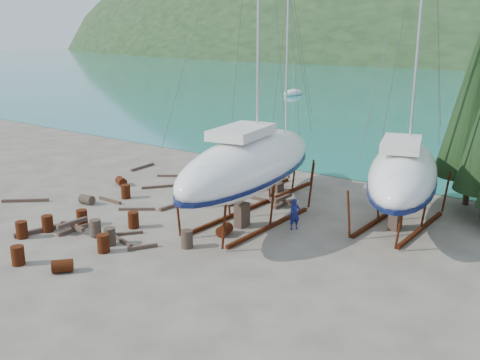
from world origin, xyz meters
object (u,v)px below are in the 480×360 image
Objects in this scene: small_sailboat_shore at (281,159)px; worker at (295,214)px; large_sailboat_far at (403,172)px; large_sailboat_near at (249,163)px.

small_sailboat_shore reaches higher than worker.
large_sailboat_far reaches higher than small_sailboat_shore.
large_sailboat_near is at bearing -163.59° from large_sailboat_far.
large_sailboat_far is (6.70, 4.50, -0.38)m from large_sailboat_near.
large_sailboat_near is 1.64× the size of small_sailboat_shore.
large_sailboat_far is 10.99× the size of worker.
large_sailboat_far is at bearing -17.82° from worker.
worker is (-4.23, -3.81, -2.17)m from large_sailboat_far.
small_sailboat_shore is at bearing 149.67° from large_sailboat_far.
large_sailboat_near is at bearing 135.90° from worker.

